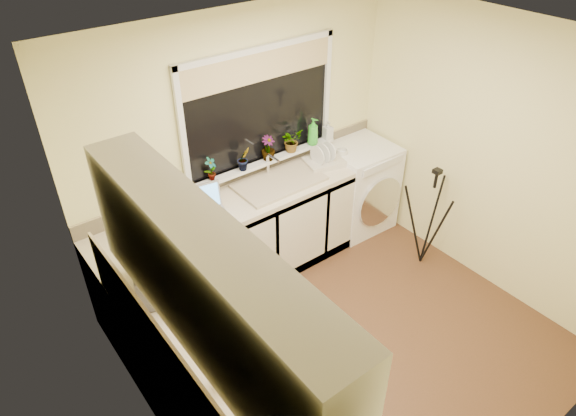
{
  "coord_description": "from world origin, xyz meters",
  "views": [
    {
      "loc": [
        -2.17,
        -2.01,
        3.39
      ],
      "look_at": [
        -0.2,
        0.55,
        1.15
      ],
      "focal_mm": 31.79,
      "sensor_mm": 36.0,
      "label": 1
    }
  ],
  "objects": [
    {
      "name": "steel_jar",
      "position": [
        -1.33,
        -0.32,
        0.96
      ],
      "size": [
        0.09,
        0.09,
        0.12
      ],
      "primitive_type": "cylinder",
      "color": "silver",
      "rests_on": "worktop_left"
    },
    {
      "name": "wall_right",
      "position": [
        1.6,
        0.0,
        1.23
      ],
      "size": [
        0.0,
        3.0,
        3.0
      ],
      "primitive_type": "plane",
      "rotation": [
        1.57,
        0.0,
        -1.57
      ],
      "color": "#F0E9A0",
      "rests_on": "ground"
    },
    {
      "name": "floor",
      "position": [
        0.0,
        0.0,
        0.0
      ],
      "size": [
        3.2,
        3.2,
        0.0
      ],
      "primitive_type": "plane",
      "color": "brown",
      "rests_on": "ground"
    },
    {
      "name": "splashback_back",
      "position": [
        0.0,
        1.49,
        0.97
      ],
      "size": [
        3.2,
        0.02,
        0.14
      ],
      "primitive_type": "cube",
      "color": "beige",
      "rests_on": "wall_back"
    },
    {
      "name": "plant_c",
      "position": [
        0.23,
        1.41,
        1.17
      ],
      "size": [
        0.14,
        0.14,
        0.23
      ],
      "primitive_type": "imported",
      "rotation": [
        0.0,
        0.0,
        0.08
      ],
      "color": "#999999",
      "rests_on": "windowsill"
    },
    {
      "name": "wall_back",
      "position": [
        0.0,
        1.5,
        1.23
      ],
      "size": [
        3.2,
        0.0,
        3.2
      ],
      "primitive_type": "plane",
      "rotation": [
        1.57,
        0.0,
        0.0
      ],
      "color": "#F0E9A0",
      "rests_on": "ground"
    },
    {
      "name": "washing_machine",
      "position": [
        1.23,
        1.2,
        0.47
      ],
      "size": [
        0.69,
        0.67,
        0.95
      ],
      "primitive_type": "cube",
      "rotation": [
        0.0,
        0.0,
        -0.03
      ],
      "color": "white",
      "rests_on": "floor"
    },
    {
      "name": "wall_left",
      "position": [
        -1.6,
        0.0,
        1.23
      ],
      "size": [
        0.0,
        3.0,
        3.0
      ],
      "primitive_type": "plane",
      "rotation": [
        1.57,
        0.0,
        1.57
      ],
      "color": "#F0E9A0",
      "rests_on": "ground"
    },
    {
      "name": "plant_d",
      "position": [
        0.5,
        1.41,
        1.16
      ],
      "size": [
        0.22,
        0.2,
        0.22
      ],
      "primitive_type": "imported",
      "rotation": [
        0.0,
        0.0,
        0.13
      ],
      "color": "#999999",
      "rests_on": "windowsill"
    },
    {
      "name": "tripod",
      "position": [
        1.3,
        0.3,
        0.54
      ],
      "size": [
        0.65,
        0.65,
        1.07
      ],
      "primitive_type": null,
      "rotation": [
        0.0,
        0.0,
        0.3
      ],
      "color": "black",
      "rests_on": "floor"
    },
    {
      "name": "window_blind",
      "position": [
        0.2,
        1.46,
        1.92
      ],
      "size": [
        1.5,
        0.02,
        0.25
      ],
      "primitive_type": "cube",
      "color": "tan",
      "rests_on": "wall_back"
    },
    {
      "name": "worktop_back",
      "position": [
        0.0,
        1.2,
        0.88
      ],
      "size": [
        3.2,
        0.6,
        0.04
      ],
      "primitive_type": "cube",
      "color": "beige",
      "rests_on": "base_cabinet_back"
    },
    {
      "name": "window_glass",
      "position": [
        0.2,
        1.49,
        1.55
      ],
      "size": [
        1.5,
        0.02,
        1.0
      ],
      "primitive_type": "cube",
      "color": "black",
      "rests_on": "wall_back"
    },
    {
      "name": "worktop_left",
      "position": [
        -1.3,
        -0.3,
        0.88
      ],
      "size": [
        0.6,
        2.4,
        0.04
      ],
      "primitive_type": "cube",
      "color": "beige",
      "rests_on": "base_cabinet_left"
    },
    {
      "name": "soap_bottle_green",
      "position": [
        0.75,
        1.39,
        1.19
      ],
      "size": [
        0.13,
        0.13,
        0.27
      ],
      "primitive_type": "imported",
      "rotation": [
        0.0,
        0.0,
        0.34
      ],
      "color": "green",
      "rests_on": "windowsill"
    },
    {
      "name": "splashback_left",
      "position": [
        -1.59,
        -0.3,
        1.12
      ],
      "size": [
        0.02,
        2.4,
        0.45
      ],
      "primitive_type": "cube",
      "color": "beige",
      "rests_on": "wall_left"
    },
    {
      "name": "sink",
      "position": [
        0.2,
        1.2,
        0.91
      ],
      "size": [
        0.82,
        0.46,
        0.03
      ],
      "primitive_type": "cube",
      "color": "tan",
      "rests_on": "worktop_back"
    },
    {
      "name": "plant_a",
      "position": [
        -0.38,
        1.41,
        1.16
      ],
      "size": [
        0.14,
        0.11,
        0.22
      ],
      "primitive_type": "imported",
      "rotation": [
        0.0,
        0.0,
        0.36
      ],
      "color": "#999999",
      "rests_on": "windowsill"
    },
    {
      "name": "soap_bottle_clear",
      "position": [
        0.95,
        1.4,
        1.14
      ],
      "size": [
        0.09,
        0.1,
        0.18
      ],
      "primitive_type": "imported",
      "rotation": [
        0.0,
        0.0,
        -0.13
      ],
      "color": "#999999",
      "rests_on": "windowsill"
    },
    {
      "name": "wall_front",
      "position": [
        0.0,
        -1.5,
        1.23
      ],
      "size": [
        3.2,
        0.0,
        3.2
      ],
      "primitive_type": "plane",
      "rotation": [
        -1.57,
        0.0,
        0.0
      ],
      "color": "#F0E9A0",
      "rests_on": "ground"
    },
    {
      "name": "dish_rack",
      "position": [
        0.75,
        1.21,
        0.93
      ],
      "size": [
        0.42,
        0.35,
        0.05
      ],
      "primitive_type": "cube",
      "rotation": [
        0.0,
        0.0,
        -0.24
      ],
      "color": "beige",
      "rests_on": "worktop_back"
    },
    {
      "name": "faucet",
      "position": [
        0.2,
        1.38,
        1.02
      ],
      "size": [
        0.03,
        0.03,
        0.24
      ],
      "primitive_type": "cylinder",
      "color": "silver",
      "rests_on": "worktop_back"
    },
    {
      "name": "ceiling",
      "position": [
        0.0,
        0.0,
        2.45
      ],
      "size": [
        3.2,
        3.2,
        0.0
      ],
      "primitive_type": "plane",
      "rotation": [
        3.14,
        0.0,
        0.0
      ],
      "color": "white",
      "rests_on": "ground"
    },
    {
      "name": "upper_cabinet",
      "position": [
        -1.44,
        -0.45,
        1.8
      ],
      "size": [
        0.28,
        1.9,
        0.7
      ],
      "primitive_type": "cube",
      "color": "silver",
      "rests_on": "wall_left"
    },
    {
      "name": "laptop",
      "position": [
        -0.59,
        1.17,
        0.97
      ],
      "size": [
        0.38,
        0.34,
        0.25
      ],
      "rotation": [
        0.0,
        0.0,
        -0.15
      ],
      "color": "#9F9EA6",
      "rests_on": "worktop_back"
    },
    {
      "name": "cup_back",
      "position": [
        0.98,
        1.21,
        0.95
      ],
      "size": [
        0.15,
        0.15,
        0.09
      ],
      "primitive_type": "imported",
      "rotation": [
        0.0,
        0.0,
        0.37
      ],
      "color": "silver",
      "rests_on": "worktop_back"
    },
    {
      "name": "windowsill",
      "position": [
        0.2,
        1.43,
        1.04
      ],
      "size": [
        1.6,
        0.14,
        0.03
      ],
      "primitive_type": "cube",
      "color": "white",
      "rests_on": "wall_back"
    },
    {
      "name": "plant_b",
      "position": [
        -0.05,
        1.39,
        1.16
      ],
      "size": [
        0.12,
        0.1,
        0.22
      ],
      "primitive_type": "imported",
      "rotation": [
        0.0,
        0.0,
        -0.02
      ],
      "color": "#999999",
      "rests_on": "windowsill"
    },
    {
      "name": "kettle",
      "position": [
        -1.24,
        0.46,
        1.0
      ],
      "size": [
        0.16,
        0.16,
        0.2
      ],
      "primitive_type": "cylinder",
      "color": "silver",
      "rests_on": "worktop_left"
    },
    {
      "name": "base_cabinet_back",
      "position": [
        -0.33,
        1.2,
        0.43
      ],
      "size": [
        2.55,
        0.6,
        0.86
      ],
      "primitive_type": "cube",
      "color": "silver",
      "rests_on": "floor"
    },
    {
      "name": "microwave",
      "position": [
        -1.27,
        0.61,
        1.03
      ],
      "size": [
        0.47,
        0.57,
        0.27
      ],
      "primitive_type": "imported",
      "rotation": [
        0.0,
        0.0,
        1.25
      ],
      "color": "white",
      "rests_on": "worktop_left"
    }
  ]
}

